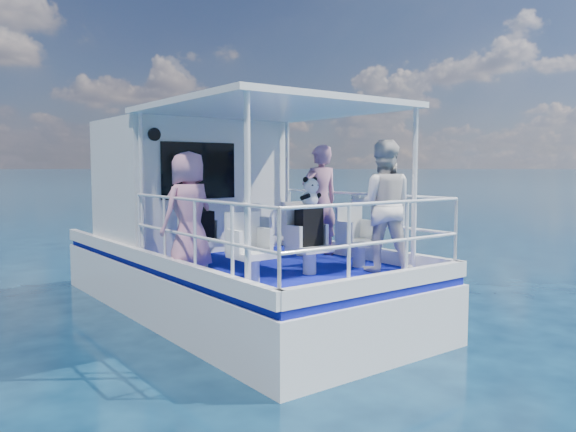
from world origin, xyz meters
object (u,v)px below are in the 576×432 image
object	(u,v)px
panda	(310,192)
passenger_port_fwd	(189,211)
passenger_stbd_aft	(382,206)
backpack_center	(309,226)

from	to	relation	value
panda	passenger_port_fwd	bearing A→B (deg)	134.80
passenger_port_fwd	passenger_stbd_aft	xyz separation A→B (m)	(2.07, -1.59, 0.08)
backpack_center	panda	world-z (taller)	panda
passenger_stbd_aft	backpack_center	size ratio (longest dim) A/B	3.49
passenger_port_fwd	passenger_stbd_aft	world-z (taller)	passenger_stbd_aft
passenger_port_fwd	panda	xyz separation A→B (m)	(1.16, -1.17, 0.27)
backpack_center	panda	bearing A→B (deg)	-3.10
passenger_port_fwd	backpack_center	xyz separation A→B (m)	(1.14, -1.17, -0.18)
passenger_port_fwd	passenger_stbd_aft	size ratio (longest dim) A/B	0.92
passenger_port_fwd	passenger_stbd_aft	distance (m)	2.61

